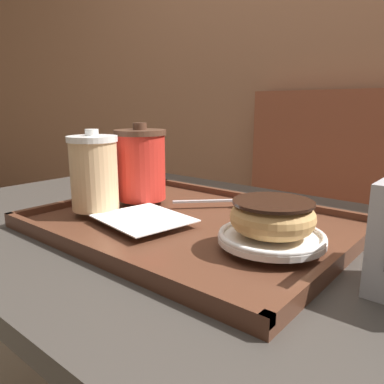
{
  "coord_description": "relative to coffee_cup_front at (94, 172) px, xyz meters",
  "views": [
    {
      "loc": [
        0.43,
        -0.48,
        0.94
      ],
      "look_at": [
        0.04,
        -0.01,
        0.8
      ],
      "focal_mm": 35.0,
      "sensor_mm": 36.0,
      "label": 1
    }
  ],
  "objects": [
    {
      "name": "coffee_cup_rear",
      "position": [
        0.01,
        0.1,
        0.0
      ],
      "size": [
        0.1,
        0.1,
        0.15
      ],
      "color": "red",
      "rests_on": "serving_tray"
    },
    {
      "name": "cafe_table",
      "position": [
        0.12,
        0.09,
        -0.24
      ],
      "size": [
        1.09,
        0.7,
        0.74
      ],
      "color": "#38332D",
      "rests_on": "ground_plane"
    },
    {
      "name": "coffee_cup_front",
      "position": [
        0.0,
        0.0,
        0.0
      ],
      "size": [
        0.09,
        0.09,
        0.14
      ],
      "color": "#E0B784",
      "rests_on": "serving_tray"
    },
    {
      "name": "serving_tray",
      "position": [
        0.16,
        0.08,
        -0.08
      ],
      "size": [
        0.51,
        0.4,
        0.02
      ],
      "color": "#512D1E",
      "rests_on": "cafe_table"
    },
    {
      "name": "napkin_paper",
      "position": [
        0.11,
        0.01,
        -0.07
      ],
      "size": [
        0.16,
        0.15,
        0.0
      ],
      "rotation": [
        0.0,
        0.0,
        -0.16
      ],
      "color": "white",
      "rests_on": "serving_tray"
    },
    {
      "name": "wall_behind",
      "position": [
        0.12,
        1.19,
        0.37
      ],
      "size": [
        8.0,
        0.05,
        2.4
      ],
      "color": "#9E6B4C",
      "rests_on": "ground_plane"
    },
    {
      "name": "donut_chocolate_glazed",
      "position": [
        0.32,
        0.05,
        -0.03
      ],
      "size": [
        0.11,
        0.11,
        0.04
      ],
      "color": "tan",
      "rests_on": "plate_with_chocolate_donut"
    },
    {
      "name": "plate_with_chocolate_donut",
      "position": [
        0.32,
        0.05,
        -0.06
      ],
      "size": [
        0.15,
        0.15,
        0.01
      ],
      "color": "white",
      "rests_on": "serving_tray"
    },
    {
      "name": "spoon",
      "position": [
        0.16,
        0.2,
        -0.06
      ],
      "size": [
        0.12,
        0.12,
        0.01
      ],
      "rotation": [
        0.0,
        0.0,
        0.8
      ],
      "color": "silver",
      "rests_on": "serving_tray"
    }
  ]
}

